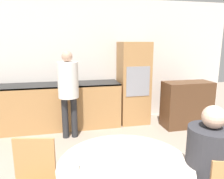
{
  "coord_description": "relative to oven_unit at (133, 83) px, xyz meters",
  "views": [
    {
      "loc": [
        -0.71,
        -0.03,
        1.73
      ],
      "look_at": [
        -0.07,
        2.78,
        1.09
      ],
      "focal_mm": 35.0,
      "sensor_mm": 36.0,
      "label": 1
    }
  ],
  "objects": [
    {
      "name": "person_standing",
      "position": [
        -1.37,
        -0.53,
        0.11
      ],
      "size": [
        0.36,
        0.36,
        1.57
      ],
      "color": "#262628",
      "rests_on": "ground_plane"
    },
    {
      "name": "wall_back",
      "position": [
        -0.74,
        0.34,
        0.44
      ],
      "size": [
        6.14,
        0.05,
        2.6
      ],
      "color": "silver",
      "rests_on": "ground_plane"
    },
    {
      "name": "oven_unit",
      "position": [
        0.0,
        0.0,
        0.0
      ],
      "size": [
        0.61,
        0.59,
        1.72
      ],
      "color": "#AD7A47",
      "rests_on": "ground_plane"
    },
    {
      "name": "bowl_centre",
      "position": [
        -1.44,
        -2.78,
        -0.1
      ],
      "size": [
        0.16,
        0.16,
        0.04
      ],
      "color": "silver",
      "rests_on": "dining_table"
    },
    {
      "name": "bowl_near",
      "position": [
        -1.01,
        -3.03,
        -0.09
      ],
      "size": [
        0.18,
        0.18,
        0.05
      ],
      "color": "white",
      "rests_on": "dining_table"
    },
    {
      "name": "bowl_far",
      "position": [
        -0.83,
        -2.88,
        -0.1
      ],
      "size": [
        0.18,
        0.18,
        0.04
      ],
      "color": "silver",
      "rests_on": "dining_table"
    },
    {
      "name": "cup",
      "position": [
        -0.93,
        -2.66,
        -0.08
      ],
      "size": [
        0.08,
        0.08,
        0.09
      ],
      "color": "silver",
      "rests_on": "dining_table"
    },
    {
      "name": "kitchen_counter",
      "position": [
        -1.65,
        -0.01,
        -0.39
      ],
      "size": [
        2.62,
        0.6,
        0.91
      ],
      "color": "#AD7A47",
      "rests_on": "ground_plane"
    },
    {
      "name": "person_seated",
      "position": [
        -0.31,
        -2.97,
        -0.15
      ],
      "size": [
        0.38,
        0.45,
        1.24
      ],
      "color": "#262628",
      "rests_on": "ground_plane"
    },
    {
      "name": "sideboard",
      "position": [
        0.99,
        -0.5,
        -0.39
      ],
      "size": [
        0.98,
        0.45,
        0.93
      ],
      "color": "#51331E",
      "rests_on": "ground_plane"
    }
  ]
}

